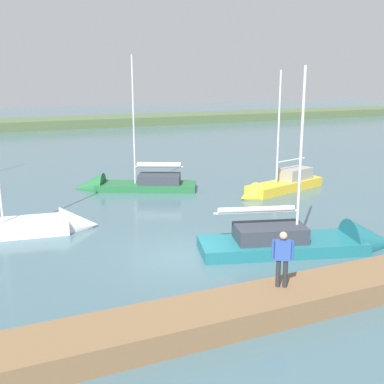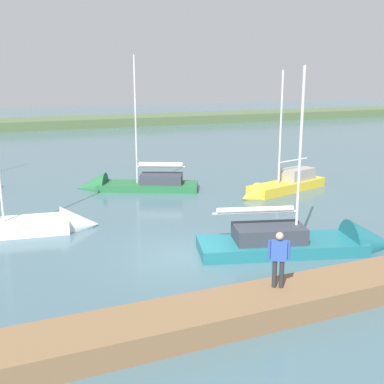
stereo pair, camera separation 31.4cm
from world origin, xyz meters
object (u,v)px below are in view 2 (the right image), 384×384
(sailboat_far_left, at_px, (10,228))
(person_on_dock, at_px, (279,256))
(sailboat_behind_pier, at_px, (317,245))
(sailboat_outer_mooring, at_px, (128,187))
(sailboat_mid_channel, at_px, (280,188))

(sailboat_far_left, bearing_deg, person_on_dock, -49.58)
(sailboat_behind_pier, bearing_deg, sailboat_outer_mooring, 123.05)
(sailboat_far_left, bearing_deg, sailboat_mid_channel, 14.67)
(sailboat_mid_channel, height_order, person_on_dock, sailboat_mid_channel)
(sailboat_mid_channel, distance_m, person_on_dock, 15.36)
(sailboat_far_left, relative_size, sailboat_mid_channel, 1.19)
(sailboat_behind_pier, height_order, person_on_dock, sailboat_behind_pier)
(sailboat_far_left, bearing_deg, sailboat_behind_pier, -24.71)
(sailboat_behind_pier, xyz_separation_m, sailboat_mid_channel, (-4.25, -9.02, 0.04))
(sailboat_far_left, distance_m, person_on_dock, 12.92)
(sailboat_behind_pier, distance_m, person_on_dock, 5.84)
(sailboat_outer_mooring, xyz_separation_m, sailboat_behind_pier, (-3.99, 13.38, 0.05))
(sailboat_outer_mooring, xyz_separation_m, sailboat_mid_channel, (-8.24, 4.36, 0.10))
(sailboat_outer_mooring, xyz_separation_m, person_on_dock, (0.30, 17.05, 1.55))
(sailboat_outer_mooring, bearing_deg, sailboat_behind_pier, 132.71)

